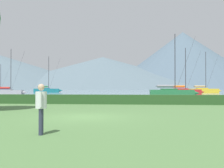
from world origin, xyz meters
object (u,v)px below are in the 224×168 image
(sailboat_slip_4, at_px, (9,92))
(person_seated_viewer, at_px, (41,105))
(sailboat_slip_1, at_px, (183,91))
(sailboat_slip_3, at_px, (47,90))
(sailboat_slip_8, at_px, (204,90))
(sailboat_slip_6, at_px, (172,92))

(sailboat_slip_4, xyz_separation_m, person_seated_viewer, (24.98, -46.30, 0.36))
(sailboat_slip_1, relative_size, sailboat_slip_4, 1.03)
(sailboat_slip_3, relative_size, sailboat_slip_4, 1.18)
(sailboat_slip_4, bearing_deg, sailboat_slip_3, 86.27)
(sailboat_slip_3, xyz_separation_m, sailboat_slip_8, (48.13, -4.78, 0.01))
(sailboat_slip_4, relative_size, person_seated_viewer, 6.03)
(sailboat_slip_1, xyz_separation_m, person_seated_viewer, (-12.82, -50.61, 0.26))
(sailboat_slip_3, xyz_separation_m, sailboat_slip_4, (1.48, -27.86, -0.15))
(sailboat_slip_6, relative_size, sailboat_slip_8, 0.93)
(sailboat_slip_3, height_order, sailboat_slip_6, sailboat_slip_3)
(sailboat_slip_1, relative_size, sailboat_slip_6, 0.93)
(sailboat_slip_3, distance_m, sailboat_slip_4, 27.90)
(sailboat_slip_4, distance_m, sailboat_slip_6, 34.77)
(sailboat_slip_3, relative_size, person_seated_viewer, 7.10)
(sailboat_slip_8, bearing_deg, sailboat_slip_6, -118.64)
(sailboat_slip_1, xyz_separation_m, sailboat_slip_6, (-3.89, -11.96, 0.01))
(sailboat_slip_3, height_order, person_seated_viewer, sailboat_slip_3)
(sailboat_slip_1, relative_size, sailboat_slip_3, 0.88)
(sailboat_slip_1, bearing_deg, sailboat_slip_4, 176.73)
(sailboat_slip_1, height_order, person_seated_viewer, sailboat_slip_1)
(sailboat_slip_6, height_order, person_seated_viewer, sailboat_slip_6)
(sailboat_slip_1, xyz_separation_m, sailboat_slip_4, (-37.81, -4.31, -0.10))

